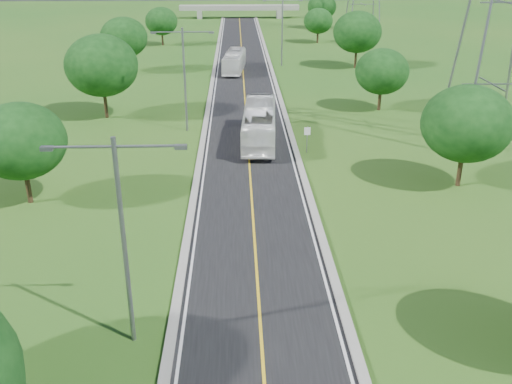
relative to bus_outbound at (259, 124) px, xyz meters
The scene contains 20 objects.
ground 19.06m from the bus_outbound, 93.31° to the left, with size 260.00×260.00×0.00m, color #205818.
road 25.03m from the bus_outbound, 92.51° to the left, with size 8.00×150.00×0.06m, color black.
curb_left 25.56m from the bus_outbound, 102.09° to the left, with size 0.50×150.00×0.22m, color gray.
curb_right 25.20m from the bus_outbound, 82.79° to the left, with size 0.50×150.00×0.22m, color gray.
speed_limit_sign 5.13m from the bus_outbound, 36.81° to the right, with size 0.55×0.09×2.40m.
overpass 98.95m from the bus_outbound, 90.63° to the left, with size 30.00×3.00×3.20m.
streetlight_near_left 30.20m from the bus_outbound, 103.72° to the right, with size 5.90×0.25×10.00m.
streetlight_mid_left 9.13m from the bus_outbound, 150.94° to the left, with size 5.90×0.25×10.00m.
streetlight_far_right 37.50m from the bus_outbound, 82.44° to the left, with size 5.90×0.25×10.00m.
tree_lb 21.70m from the bus_outbound, 142.63° to the right, with size 6.30×6.30×7.33m.
tree_lc 18.80m from the bus_outbound, 150.94° to the left, with size 7.56×7.56×8.79m.
tree_ld 37.72m from the bus_outbound, 118.78° to the left, with size 6.72×6.72×7.82m.
tree_le 59.10m from the bus_outbound, 105.32° to the left, with size 5.88×5.88×6.84m.
tree_rb 18.83m from the bus_outbound, 36.57° to the right, with size 6.72×6.72×7.82m.
tree_rc 17.88m from the bus_outbound, 38.20° to the left, with size 5.88×5.88×6.84m.
tree_rd 38.55m from the bus_outbound, 65.53° to the left, with size 7.14×7.14×8.30m.
tree_re 60.49m from the bus_outbound, 77.19° to the left, with size 5.46×5.46×6.35m.
tree_rf 80.78m from the bus_outbound, 77.91° to the left, with size 6.30×6.30×7.33m.
bus_outbound is the anchor object (origin of this frame).
bus_inbound 32.68m from the bus_outbound, 94.13° to the left, with size 2.47×10.56×2.94m, color white.
Camera 1 is at (-1.01, -10.05, 17.09)m, focal length 40.00 mm.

